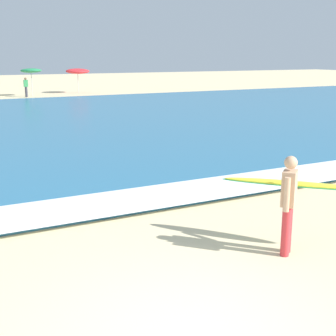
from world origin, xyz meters
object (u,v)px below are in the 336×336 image
(beach_umbrella_4, at_px, (31,71))
(beachgoer_near_row_left, at_px, (26,87))
(surfer_with_board, at_px, (291,193))
(beach_umbrella_5, at_px, (78,71))

(beach_umbrella_4, xyz_separation_m, beachgoer_near_row_left, (-0.68, -1.03, -1.23))
(beach_umbrella_4, relative_size, beachgoer_near_row_left, 1.45)
(beachgoer_near_row_left, bearing_deg, surfer_with_board, -93.25)
(surfer_with_board, bearing_deg, beach_umbrella_5, 79.03)
(surfer_with_board, xyz_separation_m, beach_umbrella_5, (6.93, 35.77, 0.89))
(beach_umbrella_5, distance_m, beachgoer_near_row_left, 5.68)
(beach_umbrella_4, distance_m, beachgoer_near_row_left, 1.74)
(beach_umbrella_5, bearing_deg, beach_umbrella_4, -162.62)
(beach_umbrella_4, bearing_deg, beach_umbrella_5, 17.38)
(beach_umbrella_4, relative_size, beach_umbrella_5, 1.04)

